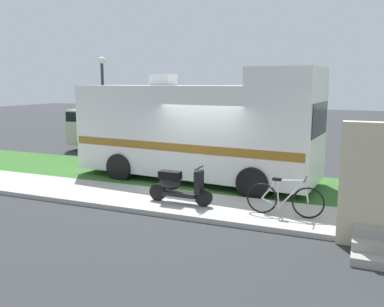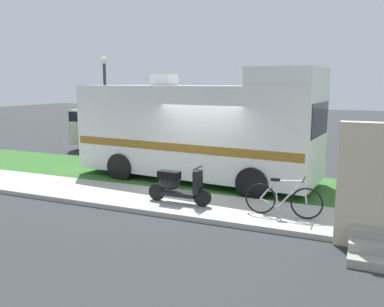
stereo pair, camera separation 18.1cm
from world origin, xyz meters
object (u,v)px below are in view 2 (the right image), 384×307
pickup_truck_near (119,129)px  scooter (177,185)px  street_lamp_post (105,98)px  bicycle (283,199)px  motorhome_rv (199,129)px

pickup_truck_near → scooter: bearing=-47.8°
pickup_truck_near → street_lamp_post: street_lamp_post is taller
scooter → pickup_truck_near: pickup_truck_near is taller
bicycle → pickup_truck_near: bearing=142.3°
motorhome_rv → street_lamp_post: size_ratio=1.88×
motorhome_rv → bicycle: motorhome_rv is taller
scooter → bicycle: scooter is taller
motorhome_rv → pickup_truck_near: motorhome_rv is taller
motorhome_rv → pickup_truck_near: (-5.77, 4.21, -0.68)m
motorhome_rv → pickup_truck_near: size_ratio=1.41×
motorhome_rv → bicycle: bearing=-40.4°
pickup_truck_near → street_lamp_post: 2.63m
bicycle → street_lamp_post: (-8.25, 4.93, 2.00)m
motorhome_rv → bicycle: size_ratio=4.43×
scooter → bicycle: (2.65, 0.03, -0.06)m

